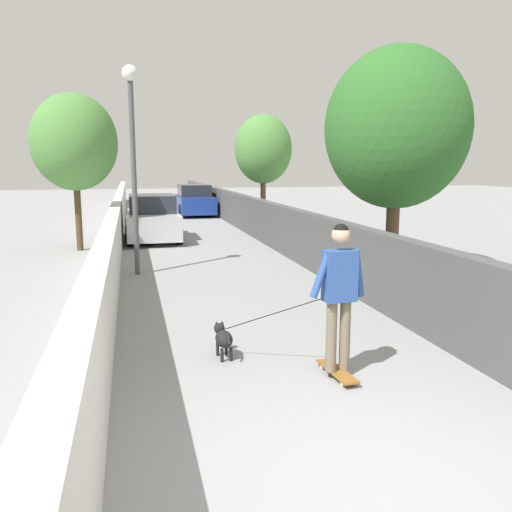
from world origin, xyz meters
TOP-DOWN VIEW (x-y plane):
  - ground_plane at (14.00, 0.00)m, footprint 80.00×80.00m
  - wall_left at (12.00, 2.39)m, footprint 48.00×0.30m
  - fence_right at (12.00, -2.39)m, footprint 48.00×0.30m
  - tree_right_near at (19.00, -3.73)m, footprint 2.47×2.47m
  - tree_left_mid at (13.00, 3.46)m, footprint 2.48×2.48m
  - tree_right_far at (7.50, -3.89)m, footprint 3.20×3.20m
  - lamp_post at (8.98, 1.84)m, footprint 0.36×0.36m
  - skateboard at (2.21, -0.43)m, footprint 0.81×0.26m
  - person_skateboarder at (2.21, -0.43)m, footprint 0.25×0.71m
  - dog at (3.18, 0.80)m, footprint 1.27×1.36m
  - car_near at (14.71, 1.24)m, footprint 3.83×1.80m
  - car_far at (23.56, -1.24)m, footprint 4.39×1.80m

SIDE VIEW (x-z plane):
  - ground_plane at x=14.00m, z-range 0.00..0.00m
  - skateboard at x=2.21m, z-range 0.03..0.11m
  - dog at x=3.18m, z-range -0.25..0.80m
  - wall_left at x=12.00m, z-range 0.00..1.32m
  - fence_right at x=12.00m, z-range 0.00..1.37m
  - car_near at x=14.71m, z-range -0.06..1.48m
  - car_far at x=23.56m, z-range -0.05..1.49m
  - person_skateboarder at x=2.21m, z-range 0.24..2.04m
  - tree_left_mid at x=13.00m, z-range 0.88..5.48m
  - tree_right_near at x=19.00m, z-range 0.85..5.52m
  - lamp_post at x=8.98m, z-range 0.83..5.55m
  - tree_right_far at x=7.50m, z-range 0.77..5.90m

